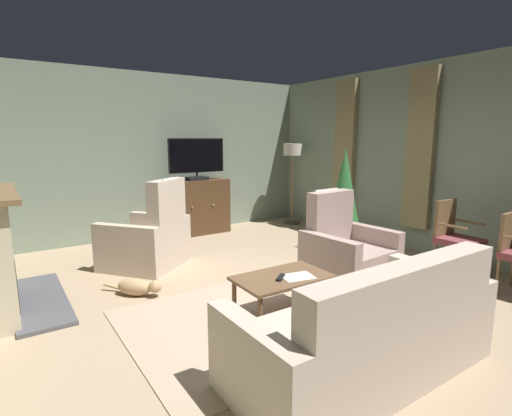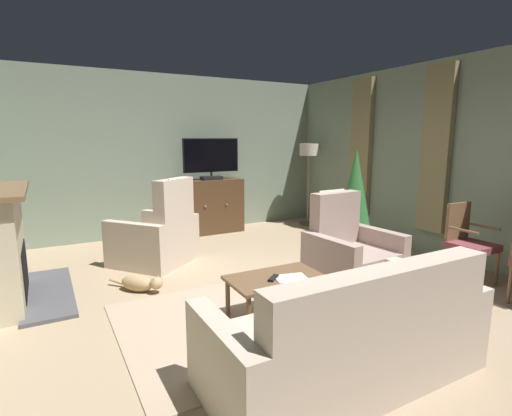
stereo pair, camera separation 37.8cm
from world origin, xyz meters
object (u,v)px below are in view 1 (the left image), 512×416
(coffee_table, at_px, (282,281))
(television, at_px, (197,158))
(sofa_floral, at_px, (368,335))
(side_chair_beside_plant, at_px, (455,236))
(folded_newspaper, at_px, (298,277))
(tv_remote, at_px, (281,277))
(tv_cabinet, at_px, (197,208))
(armchair_in_far_corner, at_px, (346,254))
(floor_lamp, at_px, (293,160))
(cat, at_px, (138,287))
(armchair_near_window, at_px, (148,240))
(potted_plant_small_fern_corner, at_px, (344,196))

(coffee_table, bearing_deg, television, 77.10)
(coffee_table, bearing_deg, sofa_floral, -92.80)
(side_chair_beside_plant, bearing_deg, folded_newspaper, 176.41)
(folded_newspaper, height_order, side_chair_beside_plant, side_chair_beside_plant)
(tv_remote, bearing_deg, tv_cabinet, -141.81)
(armchair_in_far_corner, xyz_separation_m, floor_lamp, (1.49, 2.87, 0.96))
(tv_cabinet, relative_size, folded_newspaper, 3.79)
(television, distance_m, cat, 3.11)
(armchair_in_far_corner, bearing_deg, side_chair_beside_plant, -25.79)
(armchair_near_window, bearing_deg, sofa_floral, -81.58)
(tv_cabinet, relative_size, armchair_in_far_corner, 1.04)
(tv_remote, distance_m, sofa_floral, 1.04)
(tv_cabinet, xyz_separation_m, folded_newspaper, (-0.70, -3.67, -0.04))
(coffee_table, xyz_separation_m, cat, (-0.99, 1.32, -0.27))
(tv_cabinet, xyz_separation_m, coffee_table, (-0.81, -3.57, -0.10))
(television, xyz_separation_m, potted_plant_small_fern_corner, (1.31, -2.28, -0.50))
(coffee_table, relative_size, folded_newspaper, 3.06)
(armchair_near_window, bearing_deg, tv_cabinet, 44.47)
(armchair_in_far_corner, bearing_deg, tv_cabinet, 98.23)
(folded_newspaper, height_order, potted_plant_small_fern_corner, potted_plant_small_fern_corner)
(cat, bearing_deg, sofa_floral, -68.59)
(sofa_floral, height_order, floor_lamp, floor_lamp)
(coffee_table, distance_m, sofa_floral, 1.08)
(armchair_near_window, distance_m, cat, 1.06)
(tv_cabinet, xyz_separation_m, potted_plant_small_fern_corner, (1.31, -2.34, 0.40))
(folded_newspaper, relative_size, armchair_in_far_corner, 0.27)
(folded_newspaper, height_order, sofa_floral, sofa_floral)
(tv_remote, xyz_separation_m, armchair_in_far_corner, (1.33, 0.41, -0.10))
(tv_remote, height_order, side_chair_beside_plant, side_chair_beside_plant)
(cat, distance_m, floor_lamp, 4.38)
(tv_remote, distance_m, armchair_near_window, 2.34)
(television, bearing_deg, coffee_table, -102.90)
(coffee_table, relative_size, side_chair_beside_plant, 0.97)
(potted_plant_small_fern_corner, bearing_deg, coffee_table, -149.66)
(coffee_table, height_order, cat, coffee_table)
(armchair_in_far_corner, height_order, cat, armchair_in_far_corner)
(side_chair_beside_plant, relative_size, floor_lamp, 0.59)
(armchair_in_far_corner, relative_size, floor_lamp, 0.68)
(potted_plant_small_fern_corner, distance_m, cat, 3.21)
(television, bearing_deg, cat, -129.28)
(sofa_floral, height_order, cat, sofa_floral)
(armchair_near_window, height_order, side_chair_beside_plant, armchair_near_window)
(side_chair_beside_plant, height_order, potted_plant_small_fern_corner, potted_plant_small_fern_corner)
(tv_remote, distance_m, potted_plant_small_fern_corner, 2.56)
(tv_remote, xyz_separation_m, armchair_near_window, (-0.49, 2.29, -0.07))
(cat, height_order, floor_lamp, floor_lamp)
(television, relative_size, potted_plant_small_fern_corner, 0.66)
(floor_lamp, bearing_deg, television, 171.70)
(sofa_floral, bearing_deg, floor_lamp, 56.88)
(potted_plant_small_fern_corner, bearing_deg, sofa_floral, -133.14)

